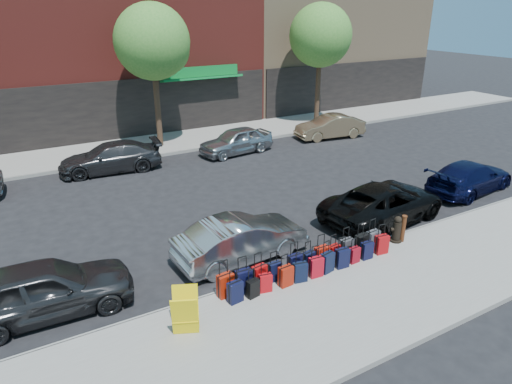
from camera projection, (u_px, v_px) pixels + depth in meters
ground at (232, 214)px, 17.05m from camera, size 120.00×120.00×0.00m
sidewalk_near at (345, 303)px, 11.80m from camera, size 60.00×4.00×0.15m
sidewalk_far at (149, 145)px, 25.05m from camera, size 60.00×4.00×0.15m
curb_near at (300, 267)px, 13.42m from camera, size 60.00×0.08×0.15m
curb_far at (161, 155)px, 23.42m from camera, size 60.00×0.08×0.15m
tree_center at (155, 44)px, 22.91m from camera, size 3.80×3.80×7.27m
tree_right at (322, 37)px, 27.73m from camera, size 3.80×3.80×7.27m
suitcase_front_0 at (225, 285)px, 11.87m from camera, size 0.45×0.28×1.04m
suitcase_front_1 at (244, 281)px, 12.05m from camera, size 0.44×0.25×1.04m
suitcase_front_2 at (259, 276)px, 12.30m from camera, size 0.44×0.29×0.99m
suitcase_front_3 at (275, 271)px, 12.57m from camera, size 0.37×0.21×0.88m
suitcase_front_4 at (295, 265)px, 12.81m from camera, size 0.42×0.24×1.01m
suitcase_front_5 at (309, 261)px, 13.10m from camera, size 0.39×0.25×0.88m
suitcase_front_6 at (322, 257)px, 13.23m from camera, size 0.43×0.25×1.02m
suitcase_front_7 at (334, 253)px, 13.49m from camera, size 0.38×0.24×0.87m
suitcase_front_8 at (346, 248)px, 13.72m from camera, size 0.42×0.25×0.97m
suitcase_front_9 at (361, 244)px, 13.95m from camera, size 0.44×0.27×0.99m
suitcase_front_10 at (373, 241)px, 14.11m from camera, size 0.45×0.28×1.04m
suitcase_back_0 at (235, 292)px, 11.65m from camera, size 0.42×0.28×0.93m
suitcase_back_1 at (253, 288)px, 11.87m from camera, size 0.37×0.25×0.80m
suitcase_back_2 at (265, 283)px, 12.10m from camera, size 0.37×0.26×0.82m
suitcase_back_3 at (286, 276)px, 12.33m from camera, size 0.41×0.26×0.93m
suitcase_back_4 at (300, 272)px, 12.53m from camera, size 0.42×0.29×0.91m
suitcase_back_5 at (316, 267)px, 12.75m from camera, size 0.41×0.26×0.94m
suitcase_back_6 at (327, 262)px, 12.97m from camera, size 0.44×0.31×0.96m
suitcase_back_7 at (342, 258)px, 13.20m from camera, size 0.41×0.26×0.95m
suitcase_back_8 at (354, 255)px, 13.46m from camera, size 0.34×0.21×0.78m
suitcase_back_9 at (367, 250)px, 13.66m from camera, size 0.37×0.22×0.87m
suitcase_back_10 at (382, 244)px, 13.95m from camera, size 0.42×0.28×0.95m
fire_hydrant at (397, 230)px, 14.61m from camera, size 0.45×0.40×0.88m
bollard at (403, 228)px, 14.58m from camera, size 0.17×0.17×0.91m
display_rack at (185, 312)px, 10.50m from camera, size 0.82×0.85×1.07m
car_near_0 at (44, 289)px, 11.27m from camera, size 4.36×1.91×1.46m
car_near_1 at (241, 239)px, 13.77m from camera, size 4.22×1.69×1.37m
car_near_2 at (384, 203)px, 16.28m from camera, size 5.23×2.91×1.38m
car_near_3 at (470, 177)px, 18.84m from camera, size 4.61×2.31×1.29m
car_far_1 at (110, 157)px, 21.16m from camera, size 4.80×2.36×1.34m
car_far_2 at (236, 141)px, 23.73m from camera, size 4.15×2.05×1.36m
car_far_3 at (330, 127)px, 26.50m from camera, size 4.21×1.97×1.34m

